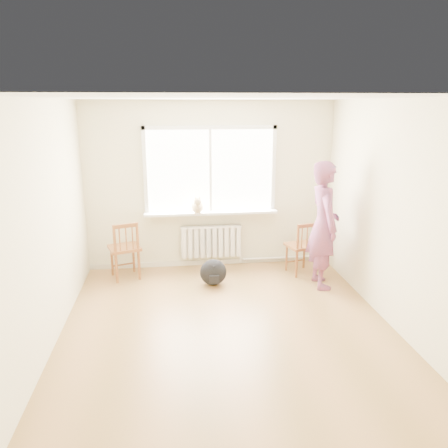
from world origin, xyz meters
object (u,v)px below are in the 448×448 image
object	(u,v)px
person	(323,225)
backpack	(213,272)
chair_right	(303,248)
cat	(197,206)
chair_left	(125,250)

from	to	relation	value
person	backpack	size ratio (longest dim) A/B	4.68
chair_right	person	bearing A→B (deg)	93.80
cat	backpack	world-z (taller)	cat
person	cat	distance (m)	1.99
backpack	chair_left	bearing A→B (deg)	162.61
chair_right	backpack	size ratio (longest dim) A/B	2.16
chair_right	backpack	xyz separation A→B (m)	(-1.45, -0.27, -0.24)
chair_right	cat	xyz separation A→B (m)	(-1.63, 0.41, 0.64)
cat	chair_right	bearing A→B (deg)	-13.54
chair_left	person	size ratio (longest dim) A/B	0.49
person	cat	world-z (taller)	person
person	cat	bearing A→B (deg)	64.81
chair_left	cat	size ratio (longest dim) A/B	2.02
chair_right	cat	world-z (taller)	cat
person	backpack	world-z (taller)	person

